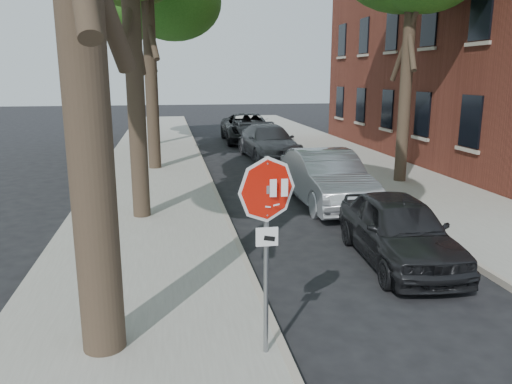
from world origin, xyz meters
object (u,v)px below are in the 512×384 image
car_c (268,142)px  car_d (248,128)px  car_b (326,178)px  car_a (399,229)px  stop_sign (267,219)px  tree_far (145,3)px

car_c → car_d: car_d is taller
car_b → car_d: (-0.03, 14.16, 0.02)m
car_d → car_b: bearing=-88.6°
car_b → car_c: size_ratio=0.93×
car_a → car_c: bearing=94.0°
stop_sign → car_b: bearing=66.9°
tree_far → car_d: size_ratio=1.62×
tree_far → car_c: size_ratio=1.82×
tree_far → car_c: bearing=-43.0°
tree_far → car_d: 8.35m
car_a → car_d: 18.82m
car_b → car_c: bearing=89.6°
tree_far → car_a: tree_far is taller
tree_far → car_a: (5.32, -18.06, -6.53)m
car_d → tree_far: bearing=-170.5°
tree_far → car_b: tree_far is taller
car_a → car_b: 4.67m
stop_sign → car_d: stop_sign is taller
stop_sign → car_d: 22.17m
tree_far → car_a: 19.93m
car_c → car_d: 5.73m
car_c → tree_far: bearing=133.6°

